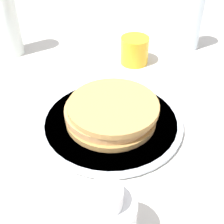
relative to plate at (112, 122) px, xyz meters
name	(u,v)px	position (x,y,z in m)	size (l,w,h in m)	color
ground_plane	(112,127)	(-0.01, 0.00, -0.01)	(4.00, 4.00, 0.00)	silver
plate	(112,122)	(0.00, 0.00, 0.00)	(0.30, 0.30, 0.01)	silver
pancake_stack	(112,111)	(0.00, 0.00, 0.03)	(0.19, 0.19, 0.04)	#B38646
juice_glass	(135,50)	(0.22, -0.14, 0.03)	(0.07, 0.07, 0.07)	yellow
cream_jug	(106,221)	(-0.24, 0.10, 0.04)	(0.08, 0.08, 0.12)	white
water_bottle_near	(191,19)	(0.25, -0.33, 0.08)	(0.06, 0.06, 0.18)	silver
water_bottle_mid	(6,18)	(0.39, 0.16, 0.10)	(0.07, 0.07, 0.22)	silver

